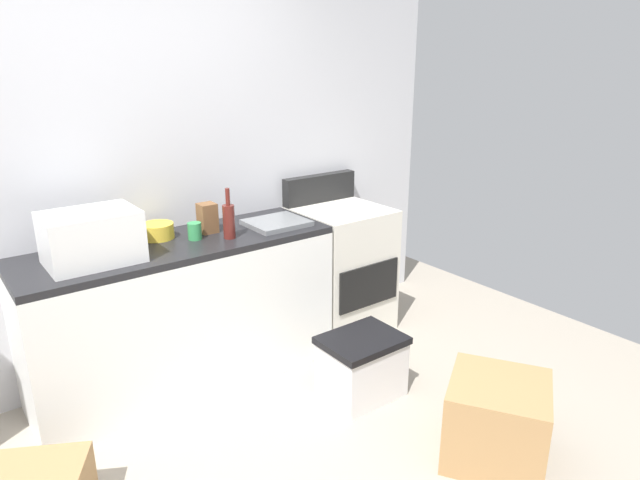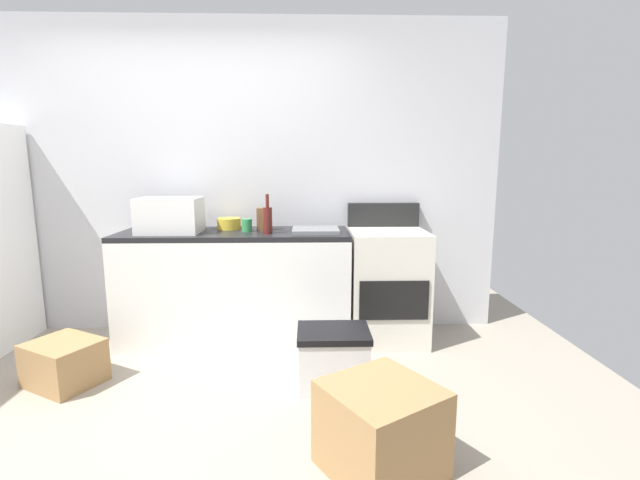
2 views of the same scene
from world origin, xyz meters
name	(u,v)px [view 2 (image 2 of 2)]	position (x,y,z in m)	size (l,w,h in m)	color
ground_plane	(149,425)	(0.00, 0.00, 0.00)	(6.00, 6.00, 0.00)	#9E9384
wall_back	(204,179)	(0.00, 1.55, 1.30)	(5.00, 0.10, 2.60)	silver
kitchen_counter	(236,287)	(0.30, 1.20, 0.45)	(1.80, 0.60, 0.90)	white
stove_oven	(387,283)	(1.52, 1.21, 0.47)	(0.60, 0.61, 1.10)	silver
microwave	(170,215)	(-0.18, 1.15, 1.04)	(0.46, 0.34, 0.27)	white
sink_basin	(316,230)	(0.94, 1.14, 0.92)	(0.36, 0.32, 0.03)	slate
wine_bottle	(268,219)	(0.57, 1.09, 1.01)	(0.07, 0.07, 0.30)	#591E19
coffee_mug	(247,225)	(0.40, 1.19, 0.95)	(0.08, 0.08, 0.10)	#338C4C
knife_block	(264,219)	(0.52, 1.27, 0.99)	(0.10, 0.10, 0.18)	brown
mixing_bowl	(229,224)	(0.23, 1.34, 0.95)	(0.19, 0.19, 0.09)	gold
cardboard_box_large	(64,363)	(-0.71, 0.49, 0.14)	(0.42, 0.36, 0.29)	#A37A4C
cardboard_box_small	(381,429)	(1.21, -0.39, 0.21)	(0.47, 0.47, 0.42)	#A37A4C
storage_bin	(333,358)	(1.04, 0.42, 0.19)	(0.46, 0.36, 0.38)	silver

